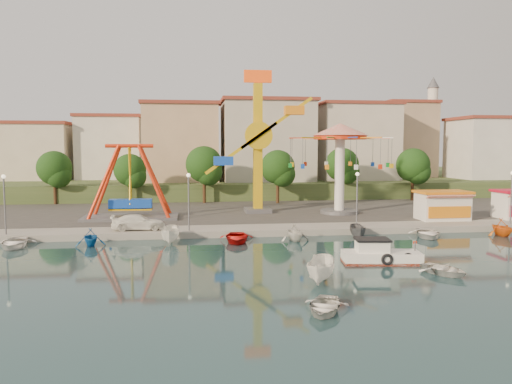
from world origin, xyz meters
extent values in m
plane|color=#143139|center=(0.00, 0.00, 0.00)|extent=(200.00, 200.00, 0.00)
cube|color=#9E998E|center=(0.00, 62.00, 0.30)|extent=(200.00, 100.00, 0.60)
cube|color=#4C4944|center=(0.00, 30.00, 0.60)|extent=(90.00, 28.00, 0.01)
cube|color=#384C26|center=(0.00, 67.00, 1.50)|extent=(200.00, 60.00, 3.00)
cube|color=#59595E|center=(-14.24, 21.61, 0.75)|extent=(10.00, 5.00, 0.30)
cube|color=blue|center=(-14.24, 21.61, 2.20)|extent=(4.50, 1.40, 1.00)
cylinder|color=red|center=(-14.24, 21.61, 8.40)|extent=(5.00, 0.40, 0.40)
cube|color=#59595E|center=(-0.01, 24.98, 0.85)|extent=(3.00, 3.00, 0.50)
cube|color=yellow|center=(-0.01, 24.98, 8.10)|extent=(1.00, 1.00, 15.00)
cube|color=#E3420C|center=(-0.01, 24.98, 16.40)|extent=(3.20, 0.50, 1.40)
cylinder|color=yellow|center=(-0.01, 24.18, 9.60)|extent=(3.20, 0.50, 3.20)
cube|color=yellow|center=(2.03, 23.98, 11.04)|extent=(8.37, 0.35, 6.05)
cube|color=orange|center=(4.07, 23.98, 12.48)|extent=(2.20, 1.20, 1.00)
cylinder|color=#59595E|center=(9.24, 22.84, 0.80)|extent=(4.40, 4.40, 0.40)
cylinder|color=white|center=(9.24, 22.84, 5.10)|extent=(1.10, 1.10, 9.00)
cylinder|color=red|center=(9.24, 22.84, 9.40)|extent=(6.00, 6.00, 0.50)
cone|color=red|center=(9.24, 22.84, 10.30)|extent=(6.40, 6.40, 1.40)
cube|color=white|center=(18.56, 16.50, 2.00)|extent=(5.00, 3.00, 2.80)
cube|color=orange|center=(18.56, 16.50, 3.55)|extent=(5.40, 3.40, 0.25)
cube|color=red|center=(18.56, 14.80, 3.20)|extent=(5.00, 0.77, 0.43)
cylinder|color=#59595E|center=(-24.00, 13.00, 3.10)|extent=(0.14, 0.14, 5.00)
cylinder|color=#59595E|center=(-8.00, 13.00, 3.10)|extent=(0.14, 0.14, 5.00)
cylinder|color=#59595E|center=(8.00, 13.00, 3.10)|extent=(0.14, 0.14, 5.00)
cylinder|color=#59595E|center=(24.00, 13.00, 3.10)|extent=(0.14, 0.14, 5.00)
cylinder|color=#382314|center=(-26.00, 36.98, 2.40)|extent=(0.44, 0.44, 3.60)
sphere|color=black|center=(-26.00, 36.98, 5.49)|extent=(4.60, 4.60, 4.60)
cylinder|color=#382314|center=(-16.00, 36.24, 2.30)|extent=(0.44, 0.44, 3.40)
sphere|color=black|center=(-16.00, 36.24, 5.22)|extent=(4.35, 4.35, 4.35)
cylinder|color=#382314|center=(-6.00, 35.81, 2.56)|extent=(0.44, 0.44, 3.92)
sphere|color=black|center=(-6.00, 35.81, 5.94)|extent=(5.02, 5.02, 5.02)
cylinder|color=#382314|center=(4.00, 34.36, 2.43)|extent=(0.44, 0.44, 3.66)
sphere|color=black|center=(4.00, 34.36, 5.58)|extent=(4.68, 4.68, 4.68)
cylinder|color=#382314|center=(14.00, 37.35, 2.50)|extent=(0.44, 0.44, 3.80)
sphere|color=black|center=(14.00, 37.35, 5.77)|extent=(4.86, 4.86, 4.86)
cylinder|color=#382314|center=(24.00, 35.54, 2.49)|extent=(0.44, 0.44, 3.77)
sphere|color=black|center=(24.00, 35.54, 5.73)|extent=(4.83, 4.83, 4.83)
cube|color=beige|center=(-33.37, 46.06, 8.93)|extent=(9.26, 9.53, 11.87)
cube|color=silver|center=(-21.33, 51.38, 7.32)|extent=(12.33, 9.01, 8.63)
cube|color=tan|center=(-8.19, 51.96, 8.62)|extent=(11.95, 9.28, 11.23)
cube|color=beige|center=(5.60, 48.80, 7.60)|extent=(12.59, 10.50, 9.20)
cube|color=beige|center=(19.07, 52.20, 7.62)|extent=(10.75, 9.23, 9.24)
cube|color=tan|center=(32.37, 50.33, 8.61)|extent=(12.77, 10.96, 11.21)
cube|color=silver|center=(44.15, 48.77, 9.18)|extent=(8.23, 8.98, 12.36)
cylinder|color=silver|center=(36.00, 54.00, 11.00)|extent=(1.80, 1.80, 16.00)
cylinder|color=#59595E|center=(36.00, 54.00, 16.00)|extent=(2.80, 2.80, 0.30)
cone|color=#59595E|center=(36.00, 54.00, 20.00)|extent=(2.20, 2.20, 2.00)
cube|color=white|center=(5.66, 0.70, 0.33)|extent=(5.69, 2.78, 0.98)
cube|color=red|center=(5.66, 0.70, 0.09)|extent=(5.69, 2.78, 0.17)
cube|color=white|center=(5.00, 0.81, 1.15)|extent=(2.38, 1.91, 0.98)
cube|color=black|center=(5.00, 0.81, 1.70)|extent=(2.63, 2.16, 0.13)
torus|color=black|center=(5.66, -0.39, 0.49)|extent=(0.85, 0.33, 0.83)
torus|color=black|center=(7.19, -0.33, 0.49)|extent=(0.85, 0.33, 0.83)
imported|color=white|center=(8.49, -2.98, 0.34)|extent=(3.47, 3.94, 0.68)
imported|color=silver|center=(-1.23, -9.27, 0.34)|extent=(3.43, 3.92, 0.68)
imported|color=white|center=(0.03, -3.96, 0.79)|extent=(3.01, 4.38, 1.59)
imported|color=white|center=(-12.68, 14.00, 1.31)|extent=(4.97, 2.24, 1.41)
imported|color=white|center=(-22.26, 9.80, 0.43)|extent=(3.37, 4.44, 0.86)
imported|color=#135CAB|center=(-16.18, 9.80, 0.74)|extent=(2.95, 3.25, 1.48)
imported|color=white|center=(-9.55, 9.80, 0.77)|extent=(1.56, 4.00, 1.54)
imported|color=red|center=(-3.90, 9.80, 0.44)|extent=(3.37, 4.45, 0.87)
imported|color=silver|center=(1.25, 9.80, 0.77)|extent=(3.08, 3.40, 1.55)
imported|color=#535358|center=(7.05, 9.80, 0.67)|extent=(1.95, 3.68, 1.35)
imported|color=white|center=(13.64, 9.80, 0.43)|extent=(3.91, 4.78, 0.86)
imported|color=orange|center=(20.97, 9.80, 0.83)|extent=(2.71, 3.14, 1.65)
camera|label=1|loc=(-7.71, -32.88, 8.21)|focal=35.00mm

